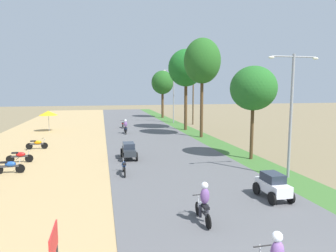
% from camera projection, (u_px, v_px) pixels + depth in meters
% --- Properties ---
extents(parked_motorbike_third, '(1.80, 0.54, 0.94)m').
position_uv_depth(parked_motorbike_third, '(10.00, 166.00, 18.62)').
color(parked_motorbike_third, black).
rests_on(parked_motorbike_third, dirt_shoulder).
extents(parked_motorbike_fourth, '(1.80, 0.54, 0.94)m').
position_uv_depth(parked_motorbike_fourth, '(20.00, 156.00, 21.33)').
color(parked_motorbike_fourth, black).
rests_on(parked_motorbike_fourth, dirt_shoulder).
extents(parked_motorbike_fifth, '(1.80, 0.54, 0.94)m').
position_uv_depth(parked_motorbike_fifth, '(37.00, 144.00, 26.09)').
color(parked_motorbike_fifth, black).
rests_on(parked_motorbike_fifth, dirt_shoulder).
extents(street_signboard, '(0.06, 1.30, 1.50)m').
position_uv_depth(street_signboard, '(54.00, 246.00, 8.09)').
color(street_signboard, '#262628').
rests_on(street_signboard, dirt_shoulder).
extents(vendor_umbrella, '(2.20, 2.20, 2.52)m').
position_uv_depth(vendor_umbrella, '(48.00, 113.00, 36.60)').
color(vendor_umbrella, '#99999E').
rests_on(vendor_umbrella, dirt_shoulder).
extents(median_tree_nearest, '(3.36, 3.36, 6.84)m').
position_uv_depth(median_tree_nearest, '(253.00, 88.00, 21.90)').
color(median_tree_nearest, '#4C351E').
rests_on(median_tree_nearest, median_strip).
extents(median_tree_second, '(3.85, 3.85, 10.42)m').
position_uv_depth(median_tree_second, '(202.00, 61.00, 31.59)').
color(median_tree_second, '#4C351E').
rests_on(median_tree_second, median_strip).
extents(median_tree_third, '(4.38, 4.38, 10.03)m').
position_uv_depth(median_tree_third, '(186.00, 68.00, 37.40)').
color(median_tree_third, '#4C351E').
rests_on(median_tree_third, median_strip).
extents(median_tree_fourth, '(3.88, 3.88, 8.30)m').
position_uv_depth(median_tree_fourth, '(162.00, 83.00, 53.26)').
color(median_tree_fourth, '#4C351E').
rests_on(median_tree_fourth, median_strip).
extents(streetlamp_near, '(3.16, 0.20, 7.15)m').
position_uv_depth(streetlamp_near, '(291.00, 107.00, 17.40)').
color(streetlamp_near, gray).
rests_on(streetlamp_near, median_strip).
extents(streetlamp_mid, '(3.16, 0.20, 8.05)m').
position_uv_depth(streetlamp_mid, '(174.00, 92.00, 45.48)').
color(streetlamp_mid, gray).
rests_on(streetlamp_mid, median_strip).
extents(utility_pole_near, '(1.80, 0.20, 8.05)m').
position_uv_depth(utility_pole_near, '(193.00, 96.00, 43.94)').
color(utility_pole_near, brown).
rests_on(utility_pole_near, ground).
extents(car_hatchback_white, '(1.04, 2.00, 1.23)m').
position_uv_depth(car_hatchback_white, '(273.00, 185.00, 14.31)').
color(car_hatchback_white, silver).
rests_on(car_hatchback_white, road_strip).
extents(car_sedan_charcoal, '(1.10, 2.26, 1.19)m').
position_uv_depth(car_sedan_charcoal, '(129.00, 150.00, 22.44)').
color(car_sedan_charcoal, '#282D33').
rests_on(car_sedan_charcoal, road_strip).
extents(motorbike_ahead_second, '(0.54, 1.80, 1.66)m').
position_uv_depth(motorbike_ahead_second, '(204.00, 203.00, 11.74)').
color(motorbike_ahead_second, black).
rests_on(motorbike_ahead_second, road_strip).
extents(motorbike_ahead_third, '(0.54, 1.80, 0.94)m').
position_uv_depth(motorbike_ahead_third, '(124.00, 166.00, 18.40)').
color(motorbike_ahead_third, black).
rests_on(motorbike_ahead_third, road_strip).
extents(motorbike_ahead_fourth, '(0.54, 1.80, 1.66)m').
position_uv_depth(motorbike_ahead_fourth, '(126.00, 127.00, 34.90)').
color(motorbike_ahead_fourth, black).
rests_on(motorbike_ahead_fourth, road_strip).
extents(motorbike_ahead_fifth, '(0.54, 1.80, 0.94)m').
position_uv_depth(motorbike_ahead_fifth, '(123.00, 124.00, 39.96)').
color(motorbike_ahead_fifth, black).
rests_on(motorbike_ahead_fifth, road_strip).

